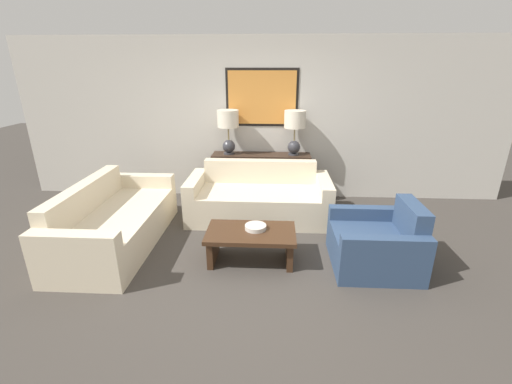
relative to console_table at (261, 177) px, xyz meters
name	(u,v)px	position (x,y,z in m)	size (l,w,h in m)	color
ground_plane	(253,271)	(0.00, -2.20, -0.40)	(20.00, 20.00, 0.00)	#3D3833
back_wall	(262,120)	(0.00, 0.27, 0.93)	(8.21, 0.12, 2.65)	beige
console_table	(261,177)	(0.00, 0.00, 0.00)	(1.63, 0.38, 0.81)	#332319
table_lamp_left	(228,125)	(-0.54, 0.00, 0.88)	(0.34, 0.34, 0.72)	#333338
table_lamp_right	(295,126)	(0.54, 0.00, 0.88)	(0.34, 0.34, 0.72)	#333338
couch_by_back_wall	(259,199)	(0.00, -0.72, -0.12)	(2.10, 0.95, 0.81)	beige
couch_by_side	(115,223)	(-1.82, -1.65, -0.12)	(0.95, 2.10, 0.81)	beige
coffee_table	(251,239)	(-0.04, -1.98, -0.12)	(1.04, 0.59, 0.39)	#3D2616
decorative_bowl	(256,227)	(0.01, -1.93, 0.01)	(0.25, 0.25, 0.05)	beige
armchair_near_back_wall	(377,244)	(1.42, -1.99, -0.14)	(0.93, 0.93, 0.77)	navy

